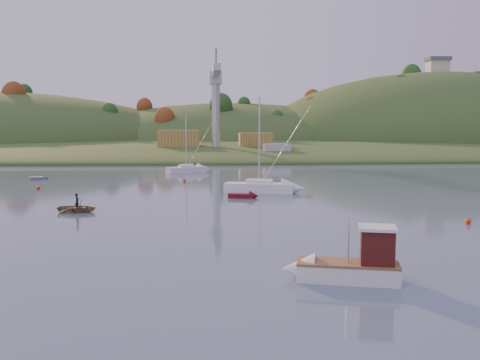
{
  "coord_description": "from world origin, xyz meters",
  "views": [
    {
      "loc": [
        -0.98,
        -22.67,
        8.34
      ],
      "look_at": [
        2.93,
        36.71,
        2.29
      ],
      "focal_mm": 40.0,
      "sensor_mm": 36.0,
      "label": 1
    }
  ],
  "objects": [
    {
      "name": "ground",
      "position": [
        0.0,
        0.0,
        0.0
      ],
      "size": [
        500.0,
        500.0,
        0.0
      ],
      "primitive_type": "plane",
      "color": "#3E5066",
      "rests_on": "ground"
    },
    {
      "name": "far_shore",
      "position": [
        0.0,
        230.0,
        0.0
      ],
      "size": [
        620.0,
        220.0,
        1.5
      ],
      "primitive_type": "cube",
      "color": "#32491D",
      "rests_on": "ground"
    },
    {
      "name": "shore_slope",
      "position": [
        0.0,
        165.0,
        0.0
      ],
      "size": [
        640.0,
        150.0,
        7.0
      ],
      "primitive_type": "ellipsoid",
      "color": "#32491D",
      "rests_on": "ground"
    },
    {
      "name": "hill_center",
      "position": [
        10.0,
        210.0,
        0.0
      ],
      "size": [
        140.0,
        120.0,
        36.0
      ],
      "primitive_type": "ellipsoid",
      "color": "#32491D",
      "rests_on": "ground"
    },
    {
      "name": "hill_right",
      "position": [
        95.0,
        195.0,
        0.0
      ],
      "size": [
        150.0,
        130.0,
        60.0
      ],
      "primitive_type": "ellipsoid",
      "color": "#32491D",
      "rests_on": "ground"
    },
    {
      "name": "hilltop_house",
      "position": [
        95.0,
        195.0,
        33.4
      ],
      "size": [
        9.0,
        7.0,
        6.45
      ],
      "color": "beige",
      "rests_on": "hill_right"
    },
    {
      "name": "hillside_trees",
      "position": [
        0.0,
        185.0,
        0.0
      ],
      "size": [
        280.0,
        50.0,
        32.0
      ],
      "primitive_type": null,
      "color": "#244E1B",
      "rests_on": "ground"
    },
    {
      "name": "wharf",
      "position": [
        5.0,
        122.0,
        1.2
      ],
      "size": [
        42.0,
        16.0,
        2.4
      ],
      "primitive_type": "cube",
      "color": "slate",
      "rests_on": "ground"
    },
    {
      "name": "shed_west",
      "position": [
        -8.0,
        123.0,
        4.8
      ],
      "size": [
        11.0,
        8.0,
        4.8
      ],
      "primitive_type": "cube",
      "color": "olive",
      "rests_on": "wharf"
    },
    {
      "name": "shed_east",
      "position": [
        13.0,
        124.0,
        4.4
      ],
      "size": [
        9.0,
        7.0,
        4.0
      ],
      "primitive_type": "cube",
      "color": "olive",
      "rests_on": "wharf"
    },
    {
      "name": "dock_crane",
      "position": [
        2.0,
        118.39,
        17.17
      ],
      "size": [
        3.2,
        28.0,
        20.3
      ],
      "color": "#B7B7BC",
      "rests_on": "wharf"
    },
    {
      "name": "fishing_boat",
      "position": [
        6.26,
        5.1,
        0.89
      ],
      "size": [
        6.62,
        3.45,
        4.04
      ],
      "rotation": [
        0.0,
        0.0,
        2.89
      ],
      "color": "white",
      "rests_on": "ground"
    },
    {
      "name": "sailboat_near",
      "position": [
        -4.3,
        73.09,
        0.67
      ],
      "size": [
        7.42,
        5.2,
        10.02
      ],
      "rotation": [
        0.0,
        0.0,
        0.47
      ],
      "color": "white",
      "rests_on": "ground"
    },
    {
      "name": "sailboat_far",
      "position": [
        5.79,
        43.54,
        0.77
      ],
      "size": [
        8.97,
        4.51,
        11.94
      ],
      "rotation": [
        0.0,
        0.0,
        -0.23
      ],
      "color": "white",
      "rests_on": "ground"
    },
    {
      "name": "canoe",
      "position": [
        -13.41,
        29.63,
        0.39
      ],
      "size": [
        3.97,
        3.02,
        0.77
      ],
      "primitive_type": "imported",
      "rotation": [
        0.0,
        0.0,
        1.47
      ],
      "color": "olive",
      "rests_on": "ground"
    },
    {
      "name": "paddler",
      "position": [
        -13.41,
        29.63,
        0.78
      ],
      "size": [
        0.43,
        0.6,
        1.56
      ],
      "primitive_type": "imported",
      "rotation": [
        0.0,
        0.0,
        1.47
      ],
      "color": "black",
      "rests_on": "ground"
    },
    {
      "name": "red_tender",
      "position": [
        3.91,
        38.6,
        0.25
      ],
      "size": [
        3.72,
        2.14,
        1.2
      ],
      "rotation": [
        0.0,
        0.0,
        -0.28
      ],
      "color": "#5C0D12",
      "rests_on": "ground"
    },
    {
      "name": "grey_dinghy",
      "position": [
        -26.48,
        62.19,
        0.22
      ],
      "size": [
        3.01,
        1.95,
        1.06
      ],
      "rotation": [
        0.0,
        0.0,
        0.35
      ],
      "color": "slate",
      "rests_on": "ground"
    },
    {
      "name": "work_vessel",
      "position": [
        16.8,
        108.5,
        1.41
      ],
      "size": [
        15.65,
        6.31,
        3.96
      ],
      "rotation": [
        0.0,
        0.0,
        0.05
      ],
      "color": "slate",
      "rests_on": "ground"
    },
    {
      "name": "buoy_0",
      "position": [
        21.36,
        20.8,
        0.25
      ],
      "size": [
        0.5,
        0.5,
        0.5
      ],
      "primitive_type": "sphere",
      "color": "#E63B0C",
      "rests_on": "ground"
    },
    {
      "name": "buoy_1",
      "position": [
        9.1,
        45.12,
        0.25
      ],
      "size": [
        0.5,
        0.5,
        0.5
      ],
      "primitive_type": "sphere",
      "color": "#E63B0C",
      "rests_on": "ground"
    },
    {
      "name": "buoy_2",
      "position": [
        -22.85,
        48.43,
        0.25
      ],
      "size": [
        0.5,
        0.5,
        0.5
      ],
      "primitive_type": "sphere",
      "color": "#E63B0C",
      "rests_on": "ground"
    },
    {
      "name": "buoy_3",
      "position": [
        -4.04,
        56.85,
        0.25
      ],
      "size": [
        0.5,
        0.5,
        0.5
      ],
      "primitive_type": "sphere",
      "color": "#E63B0C",
      "rests_on": "ground"
    }
  ]
}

